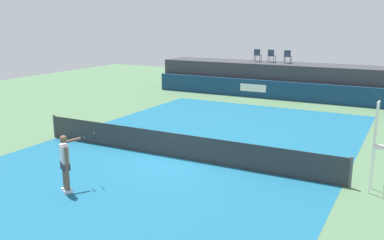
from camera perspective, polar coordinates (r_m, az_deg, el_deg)
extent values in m
plane|color=#4C704C|center=(18.47, 2.51, -2.52)|extent=(48.00, 48.00, 0.00)
cube|color=#16597A|center=(15.93, -2.16, -5.11)|extent=(12.00, 22.00, 0.00)
cube|color=navy|center=(27.98, 11.85, 3.91)|extent=(18.00, 0.20, 1.20)
cube|color=white|center=(28.42, 8.25, 4.33)|extent=(1.80, 0.02, 0.50)
cube|color=#38383D|center=(29.63, 12.89, 5.35)|extent=(18.00, 2.80, 2.20)
cylinder|color=#2D3D56|center=(30.53, 9.36, 8.23)|extent=(0.04, 0.04, 0.44)
cylinder|color=#2D3D56|center=(30.64, 8.62, 8.27)|extent=(0.04, 0.04, 0.44)
cylinder|color=#2D3D56|center=(30.14, 9.15, 8.17)|extent=(0.04, 0.04, 0.44)
cylinder|color=#2D3D56|center=(30.25, 8.41, 8.22)|extent=(0.04, 0.04, 0.44)
cube|color=#2D3D56|center=(30.37, 8.90, 8.67)|extent=(0.47, 0.47, 0.03)
cube|color=#2D3D56|center=(30.15, 8.81, 9.06)|extent=(0.44, 0.05, 0.42)
cylinder|color=#2D3D56|center=(30.11, 11.22, 8.08)|extent=(0.04, 0.04, 0.44)
cylinder|color=#2D3D56|center=(30.24, 10.49, 8.14)|extent=(0.04, 0.04, 0.44)
cylinder|color=#2D3D56|center=(29.73, 10.97, 8.03)|extent=(0.04, 0.04, 0.44)
cylinder|color=#2D3D56|center=(29.86, 10.23, 8.08)|extent=(0.04, 0.04, 0.44)
cube|color=#2D3D56|center=(29.96, 10.75, 8.53)|extent=(0.45, 0.45, 0.03)
cube|color=#2D3D56|center=(29.75, 10.64, 8.94)|extent=(0.44, 0.04, 0.42)
cylinder|color=#2D3D56|center=(29.81, 13.27, 7.93)|extent=(0.04, 0.04, 0.44)
cylinder|color=#2D3D56|center=(29.88, 12.50, 7.99)|extent=(0.04, 0.04, 0.44)
cylinder|color=#2D3D56|center=(29.41, 13.14, 7.87)|extent=(0.04, 0.04, 0.44)
cylinder|color=#2D3D56|center=(29.48, 12.36, 7.92)|extent=(0.04, 0.04, 0.44)
cube|color=#2D3D56|center=(29.63, 12.84, 8.38)|extent=(0.48, 0.48, 0.03)
cube|color=#2D3D56|center=(29.40, 12.79, 8.79)|extent=(0.44, 0.06, 0.42)
cylinder|color=white|center=(13.61, 23.04, -6.37)|extent=(0.04, 0.04, 1.40)
cylinder|color=white|center=(13.99, 23.31, -5.87)|extent=(0.04, 0.04, 1.40)
cube|color=white|center=(13.57, 24.29, -3.38)|extent=(0.47, 0.47, 0.03)
cube|color=white|center=(13.43, 23.69, -0.48)|extent=(0.06, 0.44, 1.33)
cube|color=#2D2D2D|center=(15.79, -2.18, -3.48)|extent=(12.40, 0.02, 0.95)
cylinder|color=#4C4C51|center=(19.55, -18.11, -0.78)|extent=(0.10, 0.10, 1.00)
cylinder|color=#4C4C51|center=(13.90, 20.68, -6.63)|extent=(0.10, 0.10, 1.00)
cube|color=white|center=(13.30, -16.43, -9.28)|extent=(0.24, 0.28, 0.10)
cylinder|color=brown|center=(13.13, -16.56, -7.43)|extent=(0.14, 0.14, 0.82)
cube|color=white|center=(13.51, -16.70, -8.93)|extent=(0.24, 0.28, 0.10)
cylinder|color=brown|center=(13.35, -16.83, -7.10)|extent=(0.14, 0.14, 0.82)
cube|color=#333338|center=(13.13, -16.79, -5.91)|extent=(0.40, 0.36, 0.24)
cube|color=silver|center=(13.02, -16.90, -4.42)|extent=(0.41, 0.36, 0.56)
sphere|color=brown|center=(12.89, -17.04, -2.47)|extent=(0.22, 0.22, 0.22)
cylinder|color=brown|center=(12.81, -16.62, -4.79)|extent=(0.09, 0.09, 0.60)
cylinder|color=brown|center=(13.22, -16.12, -2.72)|extent=(0.39, 0.57, 0.14)
cylinder|color=black|center=(13.32, -14.39, -2.38)|extent=(0.27, 0.18, 0.03)
torus|color=black|center=(13.40, -13.20, -2.21)|extent=(0.27, 0.18, 0.30)
sphere|color=#D8EA33|center=(14.87, 13.56, -6.71)|extent=(0.07, 0.07, 0.07)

